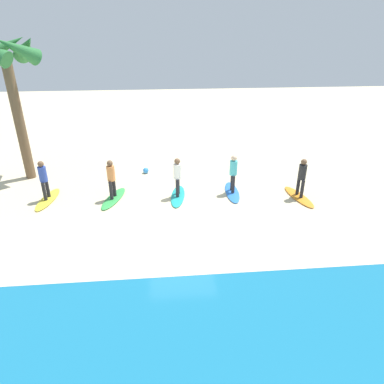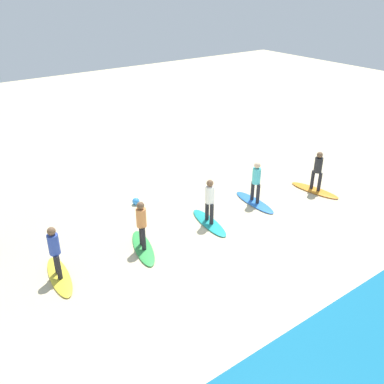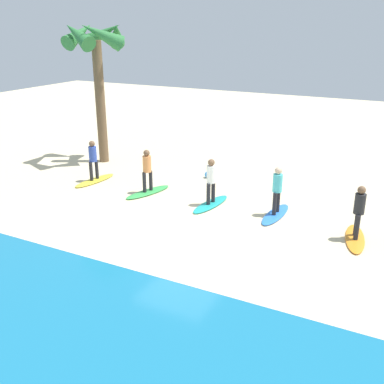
{
  "view_description": "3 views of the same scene",
  "coord_description": "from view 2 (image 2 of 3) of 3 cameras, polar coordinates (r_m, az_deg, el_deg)",
  "views": [
    {
      "loc": [
        0.59,
        10.84,
        6.53
      ],
      "look_at": [
        -0.51,
        -1.18,
        0.71
      ],
      "focal_mm": 32.19,
      "sensor_mm": 36.0,
      "label": 1
    },
    {
      "loc": [
        7.96,
        7.77,
        7.87
      ],
      "look_at": [
        0.49,
        -2.58,
        1.27
      ],
      "focal_mm": 39.11,
      "sensor_mm": 36.0,
      "label": 2
    },
    {
      "loc": [
        -6.37,
        11.64,
        6.16
      ],
      "look_at": [
        0.06,
        -0.86,
        0.95
      ],
      "focal_mm": 42.54,
      "sensor_mm": 36.0,
      "label": 3
    }
  ],
  "objects": [
    {
      "name": "surfboard_orange",
      "position": [
        17.91,
        16.36,
        0.24
      ],
      "size": [
        0.93,
        2.17,
        0.09
      ],
      "primitive_type": "ellipsoid",
      "rotation": [
        0.0,
        0.0,
        1.75
      ],
      "color": "orange",
      "rests_on": "ground"
    },
    {
      "name": "surfboard_yellow",
      "position": [
        13.09,
        -17.62,
        -10.9
      ],
      "size": [
        0.82,
        2.15,
        0.09
      ],
      "primitive_type": "ellipsoid",
      "rotation": [
        0.0,
        0.0,
        1.44
      ],
      "color": "yellow",
      "rests_on": "ground"
    },
    {
      "name": "surfer_yellow",
      "position": [
        12.52,
        -18.25,
        -7.32
      ],
      "size": [
        0.32,
        0.46,
        1.64
      ],
      "color": "#232328",
      "rests_on": "surfboard_yellow"
    },
    {
      "name": "surfer_orange",
      "position": [
        17.5,
        16.79,
        3.13
      ],
      "size": [
        0.32,
        0.45,
        1.64
      ],
      "color": "#232328",
      "rests_on": "surfboard_orange"
    },
    {
      "name": "surfer_teal",
      "position": [
        14.48,
        2.42,
        -0.84
      ],
      "size": [
        0.32,
        0.46,
        1.64
      ],
      "color": "#232328",
      "rests_on": "surfboard_teal"
    },
    {
      "name": "surfer_green",
      "position": [
        13.22,
        -6.91,
        -4.02
      ],
      "size": [
        0.32,
        0.45,
        1.64
      ],
      "color": "#232328",
      "rests_on": "surfboard_green"
    },
    {
      "name": "surfboard_green",
      "position": [
        13.76,
        -6.68,
        -7.55
      ],
      "size": [
        1.15,
        2.17,
        0.09
      ],
      "primitive_type": "ellipsoid",
      "rotation": [
        0.0,
        0.0,
        1.28
      ],
      "color": "green",
      "rests_on": "ground"
    },
    {
      "name": "beach_ball",
      "position": [
        16.29,
        -7.66,
        -1.27
      ],
      "size": [
        0.28,
        0.28,
        0.28
      ],
      "primitive_type": "sphere",
      "color": "#338CE5",
      "rests_on": "ground"
    },
    {
      "name": "surfboard_teal",
      "position": [
        14.98,
        2.35,
        -4.19
      ],
      "size": [
        0.83,
        2.16,
        0.09
      ],
      "primitive_type": "ellipsoid",
      "rotation": [
        0.0,
        0.0,
        1.44
      ],
      "color": "teal",
      "rests_on": "ground"
    },
    {
      "name": "surfboard_blue",
      "position": [
        16.46,
        8.51,
        -1.38
      ],
      "size": [
        0.67,
        2.13,
        0.09
      ],
      "primitive_type": "ellipsoid",
      "rotation": [
        0.0,
        0.0,
        1.52
      ],
      "color": "blue",
      "rests_on": "ground"
    },
    {
      "name": "surfer_blue",
      "position": [
        16.01,
        8.75,
        1.73
      ],
      "size": [
        0.32,
        0.46,
        1.64
      ],
      "color": "#232328",
      "rests_on": "surfboard_blue"
    },
    {
      "name": "ground_plane",
      "position": [
        13.62,
        8.11,
        -8.27
      ],
      "size": [
        60.0,
        60.0,
        0.0
      ],
      "primitive_type": "plane",
      "color": "beige"
    }
  ]
}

